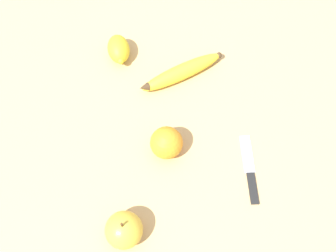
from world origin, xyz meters
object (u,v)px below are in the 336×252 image
(banana, at_px, (181,72))
(lemon, at_px, (119,49))
(apple, at_px, (124,230))
(paring_knife, at_px, (250,171))
(orange, at_px, (167,143))

(banana, distance_m, lemon, 0.16)
(lemon, bearing_deg, apple, -132.23)
(apple, xyz_separation_m, lemon, (0.29, 0.32, -0.01))
(banana, height_order, paring_knife, banana)
(banana, xyz_separation_m, lemon, (-0.06, 0.15, 0.01))
(banana, xyz_separation_m, apple, (-0.35, -0.17, 0.01))
(apple, height_order, paring_knife, apple)
(lemon, relative_size, paring_knife, 0.76)
(apple, bearing_deg, banana, 25.97)
(banana, xyz_separation_m, orange, (-0.16, -0.10, 0.02))
(orange, height_order, lemon, orange)
(apple, bearing_deg, lemon, 47.77)
(orange, distance_m, apple, 0.19)
(apple, relative_size, paring_knife, 0.63)
(orange, distance_m, lemon, 0.28)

